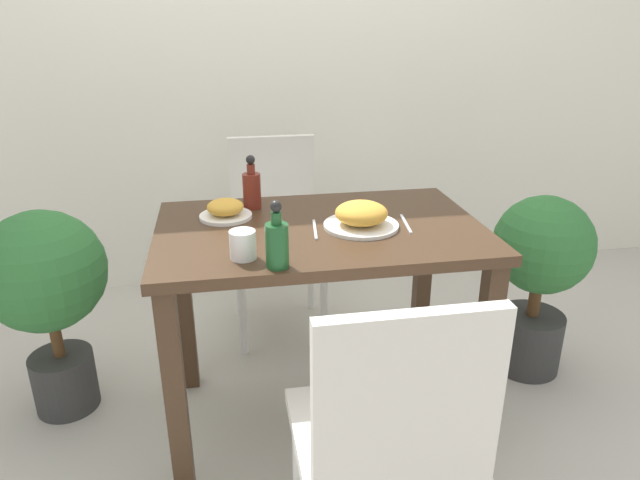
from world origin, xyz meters
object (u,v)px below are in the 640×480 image
object	(u,v)px
chair_far	(276,225)
food_plate	(361,216)
chair_near	(389,436)
drink_cup	(243,245)
condiment_bottle	(252,188)
sauce_bottle	(277,242)
side_plate	(225,210)
potted_plant_right	(539,268)
potted_plant_left	(46,286)

from	to	relation	value
chair_far	food_plate	world-z (taller)	chair_far
chair_far	food_plate	bearing A→B (deg)	-75.34
chair_near	drink_cup	distance (m)	0.65
food_plate	condiment_bottle	xyz separation A→B (m)	(-0.33, 0.26, 0.03)
drink_cup	sauce_bottle	world-z (taller)	sauce_bottle
chair_near	side_plate	size ratio (longest dim) A/B	5.03
chair_near	potted_plant_right	distance (m)	1.25
chair_far	drink_cup	distance (m)	1.03
chair_near	food_plate	bearing A→B (deg)	-97.82
chair_near	sauce_bottle	xyz separation A→B (m)	(-0.21, 0.41, 0.34)
sauce_bottle	potted_plant_left	bearing A→B (deg)	145.43
chair_near	food_plate	world-z (taller)	chair_near
condiment_bottle	chair_near	bearing A→B (deg)	-75.46
drink_cup	sauce_bottle	xyz separation A→B (m)	(0.09, -0.08, 0.03)
chair_far	potted_plant_left	world-z (taller)	chair_far
side_plate	food_plate	bearing A→B (deg)	-21.39
chair_far	food_plate	distance (m)	0.87
chair_far	side_plate	world-z (taller)	chair_far
food_plate	potted_plant_right	xyz separation A→B (m)	(0.80, 0.21, -0.35)
side_plate	potted_plant_left	distance (m)	0.71
side_plate	condiment_bottle	xyz separation A→B (m)	(0.10, 0.09, 0.04)
drink_cup	chair_near	bearing A→B (deg)	-58.53
side_plate	drink_cup	world-z (taller)	drink_cup
chair_far	potted_plant_left	xyz separation A→B (m)	(-0.87, -0.51, 0.01)
condiment_bottle	potted_plant_right	xyz separation A→B (m)	(1.13, -0.05, -0.38)
condiment_bottle	potted_plant_right	world-z (taller)	condiment_bottle
food_plate	side_plate	bearing A→B (deg)	158.61
chair_near	side_plate	bearing A→B (deg)	-68.05
potted_plant_right	drink_cup	bearing A→B (deg)	-161.65
chair_far	drink_cup	size ratio (longest dim) A/B	10.81
chair_far	condiment_bottle	distance (m)	0.64
drink_cup	sauce_bottle	size ratio (longest dim) A/B	0.43
chair_near	food_plate	xyz separation A→B (m)	(0.09, 0.67, 0.30)
food_plate	drink_cup	size ratio (longest dim) A/B	2.95
potted_plant_left	side_plate	bearing A→B (deg)	-9.23
side_plate	chair_far	bearing A→B (deg)	69.88
drink_cup	condiment_bottle	bearing A→B (deg)	82.92
food_plate	sauce_bottle	bearing A→B (deg)	-138.95
chair_near	potted_plant_left	bearing A→B (deg)	-43.84
food_plate	side_plate	distance (m)	0.46
side_plate	condiment_bottle	world-z (taller)	condiment_bottle
chair_far	condiment_bottle	xyz separation A→B (m)	(-0.13, -0.52, 0.34)
food_plate	potted_plant_right	size ratio (longest dim) A/B	0.32
chair_near	condiment_bottle	world-z (taller)	condiment_bottle
chair_near	chair_far	bearing A→B (deg)	-85.56
potted_plant_right	chair_near	bearing A→B (deg)	-135.33
potted_plant_left	sauce_bottle	bearing A→B (deg)	-34.57
chair_far	potted_plant_right	size ratio (longest dim) A/B	1.17
drink_cup	chair_far	bearing A→B (deg)	79.24
sauce_bottle	condiment_bottle	world-z (taller)	same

